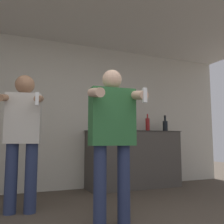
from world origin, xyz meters
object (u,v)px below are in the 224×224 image
at_px(person_man_side, 23,132).
at_px(bottle_red_label, 115,123).
at_px(bottle_brown_liquor, 165,125).
at_px(bottle_green_wine, 126,126).
at_px(person_woman_foreground, 112,131).
at_px(bottle_clear_vodka, 148,124).

bearing_deg(person_man_side, bottle_red_label, 30.89).
distance_m(bottle_brown_liquor, person_man_side, 2.82).
height_order(bottle_green_wine, person_woman_foreground, person_woman_foreground).
bearing_deg(bottle_clear_vodka, person_man_side, -157.03).
distance_m(bottle_green_wine, person_woman_foreground, 2.00).
relative_size(bottle_green_wine, bottle_clear_vodka, 0.62).
bearing_deg(bottle_red_label, person_woman_foreground, -114.48).
bearing_deg(bottle_green_wine, bottle_brown_liquor, 0.00).
xyz_separation_m(bottle_green_wine, person_woman_foreground, (-1.00, -1.73, -0.16)).
relative_size(bottle_green_wine, bottle_red_label, 0.65).
height_order(bottle_green_wine, bottle_red_label, bottle_red_label).
distance_m(bottle_red_label, person_man_side, 1.87).
bearing_deg(bottle_red_label, bottle_clear_vodka, 0.00).
xyz_separation_m(person_woman_foreground, person_man_side, (-0.81, 0.77, -0.00)).
xyz_separation_m(bottle_brown_liquor, bottle_clear_vodka, (-0.39, -0.00, 0.01)).
bearing_deg(bottle_red_label, person_man_side, -149.11).
bearing_deg(person_woman_foreground, bottle_red_label, 65.52).
distance_m(bottle_red_label, bottle_clear_vodka, 0.66).
relative_size(bottle_green_wine, person_woman_foreground, 0.14).
xyz_separation_m(bottle_green_wine, bottle_red_label, (-0.21, 0.00, 0.05)).
height_order(bottle_brown_liquor, bottle_red_label, bottle_red_label).
height_order(bottle_brown_liquor, person_woman_foreground, person_woman_foreground).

